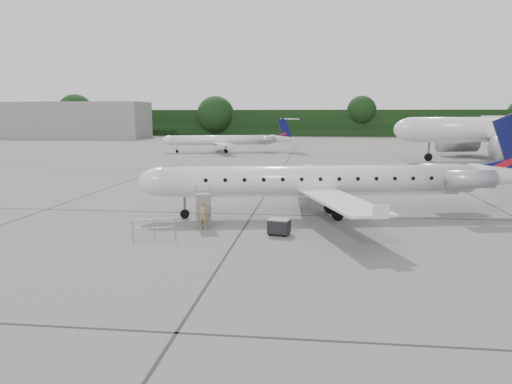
# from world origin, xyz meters

# --- Properties ---
(ground) EXTENTS (320.00, 320.00, 0.00)m
(ground) POSITION_xyz_m (0.00, 0.00, 0.00)
(ground) COLOR slate
(ground) RESTS_ON ground
(treeline) EXTENTS (260.00, 4.00, 8.00)m
(treeline) POSITION_xyz_m (0.00, 130.00, 4.00)
(treeline) COLOR black
(treeline) RESTS_ON ground
(terminal_building) EXTENTS (40.00, 14.00, 10.00)m
(terminal_building) POSITION_xyz_m (-70.00, 110.00, 5.00)
(terminal_building) COLOR gray
(terminal_building) RESTS_ON ground
(main_regional_jet) EXTENTS (28.39, 22.80, 6.50)m
(main_regional_jet) POSITION_xyz_m (-2.33, 7.17, 3.25)
(main_regional_jet) COLOR silver
(main_regional_jet) RESTS_ON ground
(airstair) EXTENTS (1.24, 2.21, 2.04)m
(airstair) POSITION_xyz_m (-9.09, 3.81, 1.02)
(airstair) COLOR silver
(airstair) RESTS_ON ground
(passenger) EXTENTS (0.65, 0.47, 1.65)m
(passenger) POSITION_xyz_m (-8.86, 2.64, 0.82)
(passenger) COLOR olive
(passenger) RESTS_ON ground
(safety_railing) EXTENTS (2.07, 0.91, 1.00)m
(safety_railing) POSITION_xyz_m (-10.96, 0.34, 0.50)
(safety_railing) COLOR gray
(safety_railing) RESTS_ON ground
(baggage_cart) EXTENTS (1.26, 1.10, 0.95)m
(baggage_cart) POSITION_xyz_m (-4.50, 1.87, 0.47)
(baggage_cart) COLOR black
(baggage_cart) RESTS_ON ground
(bg_narrowbody) EXTENTS (39.52, 33.03, 12.22)m
(bg_narrowbody) POSITION_xyz_m (23.45, 51.26, 6.11)
(bg_narrowbody) COLOR silver
(bg_narrowbody) RESTS_ON ground
(bg_regional_left) EXTENTS (25.94, 21.50, 5.90)m
(bg_regional_left) POSITION_xyz_m (-18.95, 60.75, 2.95)
(bg_regional_left) COLOR silver
(bg_regional_left) RESTS_ON ground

